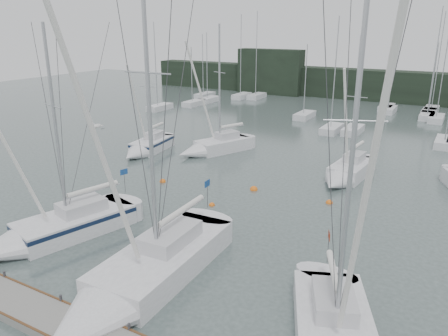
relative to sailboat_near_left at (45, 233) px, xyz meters
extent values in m
plane|color=#445350|center=(7.83, 0.14, -0.60)|extent=(160.00, 160.00, 0.00)
cube|color=slate|center=(7.83, -4.86, -0.40)|extent=(24.00, 2.00, 0.40)
cube|color=black|center=(7.83, 62.14, 1.90)|extent=(90.00, 4.00, 5.00)
cube|color=black|center=(-12.17, 60.14, 3.40)|extent=(12.00, 3.00, 8.00)
cube|color=silver|center=(-11.88, 53.94, -0.25)|extent=(1.80, 4.50, 0.90)
cylinder|color=#ABAEB3|center=(-11.88, 53.44, 6.99)|extent=(0.12, 0.12, 13.58)
cube|color=silver|center=(18.87, 35.33, -0.25)|extent=(1.80, 4.50, 0.90)
cube|color=silver|center=(10.38, 51.73, -0.25)|extent=(1.80, 4.50, 0.90)
cylinder|color=#ABAEB3|center=(10.38, 51.23, 5.15)|extent=(0.12, 0.12, 9.89)
cube|color=silver|center=(1.10, 41.86, -0.25)|extent=(1.80, 4.50, 0.90)
cylinder|color=#ABAEB3|center=(1.10, 41.36, 4.71)|extent=(0.12, 0.12, 9.03)
cube|color=silver|center=(6.69, 35.63, -0.25)|extent=(1.80, 4.50, 0.90)
cylinder|color=#ABAEB3|center=(6.69, 35.13, 6.37)|extent=(0.12, 0.12, 12.35)
cube|color=silver|center=(-17.13, 46.60, -0.25)|extent=(1.80, 4.50, 0.90)
cylinder|color=#ABAEB3|center=(-17.13, 46.10, 5.32)|extent=(0.12, 0.12, 10.25)
cube|color=silver|center=(15.80, 49.66, -0.25)|extent=(1.80, 4.50, 0.90)
cylinder|color=#ABAEB3|center=(15.80, 49.16, 7.02)|extent=(0.12, 0.12, 13.65)
cube|color=silver|center=(9.04, 36.25, -0.25)|extent=(1.80, 4.50, 0.90)
cylinder|color=#ABAEB3|center=(9.04, 35.75, 5.37)|extent=(0.12, 0.12, 10.34)
cube|color=silver|center=(-20.27, 50.34, -0.25)|extent=(1.80, 4.50, 0.90)
cylinder|color=#ABAEB3|center=(-20.27, 49.84, 5.16)|extent=(0.12, 0.12, 9.92)
cube|color=silver|center=(-19.96, 37.00, -0.25)|extent=(1.80, 4.50, 0.90)
cylinder|color=#ABAEB3|center=(-19.96, 36.50, 6.09)|extent=(0.12, 0.12, 11.79)
cube|color=silver|center=(17.00, 48.44, -0.25)|extent=(1.80, 4.50, 0.90)
cylinder|color=#ABAEB3|center=(17.00, 47.94, 6.78)|extent=(0.12, 0.12, 13.17)
cube|color=silver|center=(-14.25, 52.82, -0.25)|extent=(1.80, 4.50, 0.90)
cylinder|color=#ABAEB3|center=(-14.25, 52.32, 6.72)|extent=(0.12, 0.12, 13.03)
cube|color=silver|center=(-17.47, 42.63, -0.25)|extent=(1.80, 4.50, 0.90)
cylinder|color=#ABAEB3|center=(-17.47, 42.13, 4.29)|extent=(0.12, 0.12, 8.19)
cube|color=silver|center=(15.84, 54.94, -0.25)|extent=(1.80, 4.50, 0.90)
cylinder|color=#ABAEB3|center=(15.84, 54.44, 6.78)|extent=(0.12, 0.12, 13.17)
cube|color=silver|center=(15.71, 52.44, -0.25)|extent=(1.80, 4.50, 0.90)
cylinder|color=#ABAEB3|center=(15.71, 51.94, 4.77)|extent=(0.12, 0.12, 9.15)
cube|color=silver|center=(9.78, 53.61, -0.25)|extent=(1.80, 4.50, 0.90)
cylinder|color=#ABAEB3|center=(9.78, 53.11, 4.50)|extent=(0.12, 0.12, 8.60)
cube|color=silver|center=(0.52, 1.83, -0.14)|extent=(4.75, 7.46, 1.54)
cube|color=#BCBCC1|center=(0.66, 2.32, 0.99)|extent=(2.33, 3.11, 0.72)
cylinder|color=#ABAEB3|center=(0.38, 1.35, 6.21)|extent=(0.18, 0.18, 11.15)
cylinder|color=silver|center=(0.90, 3.16, 1.91)|extent=(1.20, 3.33, 0.29)
cube|color=#0F1C38|center=(0.52, 1.83, 0.37)|extent=(4.77, 7.49, 0.26)
cube|color=navy|center=(1.52, 5.35, 2.48)|extent=(0.17, 0.54, 0.37)
cube|color=silver|center=(7.93, 1.04, -0.10)|extent=(3.85, 8.81, 1.66)
cone|color=silver|center=(8.15, -5.17, -0.10)|extent=(3.67, 3.85, 3.54)
cube|color=#BCBCC1|center=(7.91, 1.59, 1.12)|extent=(2.07, 3.54, 0.78)
cylinder|color=#ABAEB3|center=(7.95, 0.41, 8.14)|extent=(0.20, 0.20, 14.82)
cylinder|color=silver|center=(7.87, 2.77, 2.11)|extent=(0.46, 4.25, 0.31)
cube|color=navy|center=(7.77, 5.60, 2.72)|extent=(0.04, 0.60, 0.40)
cube|color=silver|center=(17.12, 0.06, -0.15)|extent=(5.22, 7.08, 1.49)
cube|color=#BCBCC1|center=(16.93, 0.52, 0.94)|extent=(2.50, 3.00, 0.70)
cylinder|color=#ABAEB3|center=(17.30, -0.37, 7.27)|extent=(0.18, 0.18, 13.35)
cylinder|color=silver|center=(16.63, 1.25, 1.84)|extent=(1.46, 3.01, 0.28)
cube|color=maroon|center=(15.82, 3.21, 2.38)|extent=(0.22, 0.50, 0.36)
cube|color=silver|center=(-7.08, 18.96, -0.17)|extent=(3.08, 5.39, 1.44)
cone|color=silver|center=(-6.58, 15.35, -0.17)|extent=(2.68, 2.50, 2.40)
cube|color=#BCBCC1|center=(-7.14, 19.44, 0.89)|extent=(1.59, 2.21, 0.67)
cylinder|color=#ABAEB3|center=(-7.03, 18.60, 5.00)|extent=(0.17, 0.17, 8.90)
cylinder|color=silver|center=(-7.22, 19.98, 1.75)|extent=(0.61, 2.51, 0.27)
cube|color=#0F1C38|center=(-7.08, 18.96, 0.31)|extent=(3.10, 5.42, 0.24)
cube|color=silver|center=(-0.63, 22.24, -0.14)|extent=(4.58, 6.14, 1.52)
cone|color=silver|center=(-2.24, 18.59, -0.14)|extent=(3.29, 3.22, 2.54)
cube|color=#BCBCC1|center=(-0.43, 22.71, 0.97)|extent=(2.18, 2.61, 0.71)
cylinder|color=#ABAEB3|center=(-0.79, 21.87, 6.17)|extent=(0.18, 0.18, 11.10)
cylinder|color=silver|center=(-0.18, 23.26, 1.89)|extent=(1.36, 2.61, 0.28)
cube|color=silver|center=(12.68, 20.82, -0.15)|extent=(2.92, 5.50, 1.52)
cone|color=silver|center=(12.32, 17.06, -0.15)|extent=(2.63, 2.49, 2.42)
cube|color=#BCBCC1|center=(12.73, 21.32, 0.96)|extent=(1.53, 2.23, 0.71)
cylinder|color=#ABAEB3|center=(12.65, 20.44, 5.24)|extent=(0.18, 0.18, 9.27)
cylinder|color=silver|center=(12.79, 21.87, 1.87)|extent=(0.53, 2.60, 0.28)
sphere|color=orange|center=(5.66, 9.58, -0.60)|extent=(0.43, 0.43, 0.43)
sphere|color=orange|center=(12.81, 14.11, -0.60)|extent=(0.51, 0.51, 0.51)
sphere|color=orange|center=(-0.36, 11.78, -0.60)|extent=(0.52, 0.52, 0.52)
ellipsoid|color=silver|center=(5.64, -0.59, 7.16)|extent=(0.37, 0.51, 0.21)
cube|color=#96989E|center=(5.36, -0.50, 7.18)|extent=(0.49, 0.29, 0.12)
cube|color=#96989E|center=(5.92, -0.68, 7.18)|extent=(0.49, 0.29, 0.12)
sphere|color=orange|center=(6.92, 13.83, -0.60)|extent=(0.61, 0.61, 0.61)
camera|label=1|loc=(20.50, -14.93, 11.65)|focal=35.00mm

